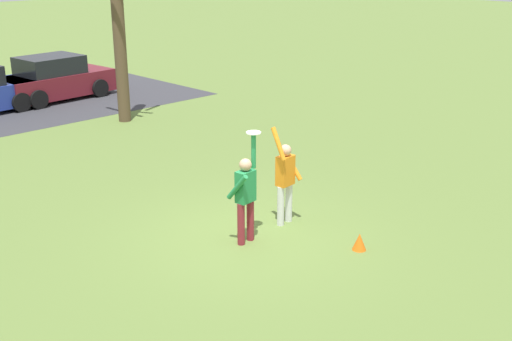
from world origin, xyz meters
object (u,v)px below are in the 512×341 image
Objects in this scene: person_defender at (285,177)px; parked_car_maroon at (54,80)px; frisbee_disc at (254,133)px; field_cone_orange at (359,242)px; person_catcher at (246,193)px; bare_tree_tall at (117,12)px.

person_defender reaches higher than parked_car_maroon.
frisbee_disc is 14.12m from parked_car_maroon.
field_cone_orange is (0.09, -1.79, -0.82)m from person_defender.
parked_car_maroon is at bearing 71.47° from person_catcher.
bare_tree_tall reaches higher than frisbee_disc.
parked_car_maroon is at bearing 89.94° from bare_tree_tall.
frisbee_disc is (-0.94, -0.07, 1.11)m from person_defender.
parked_car_maroon is (3.21, 13.68, -1.37)m from frisbee_disc.
frisbee_disc is 0.85× the size of field_cone_orange.
frisbee_disc is at bearing -107.54° from parked_car_maroon.
person_defender is 1.97m from field_cone_orange.
frisbee_disc is 0.04× the size of bare_tree_tall.
bare_tree_tall is 11.58m from field_cone_orange.
frisbee_disc is (0.22, 0.02, 1.11)m from person_catcher.
bare_tree_tall is at bearing 70.74° from frisbee_disc.
person_defender is at bearing 0.00° from person_catcher.
field_cone_orange is (-2.18, -10.90, -3.26)m from bare_tree_tall.
person_defender is 6.37× the size of field_cone_orange.
person_defender reaches higher than field_cone_orange.
person_catcher is 14.13m from parked_car_maroon.
frisbee_disc is 0.06× the size of parked_car_maroon.
parked_car_maroon is (2.27, 13.61, -0.25)m from person_defender.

